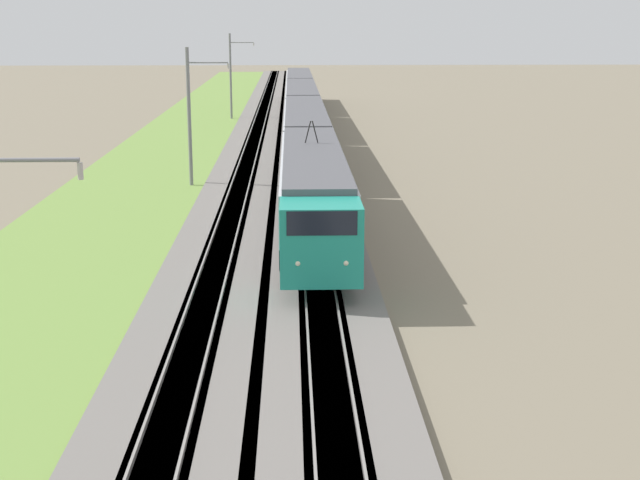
# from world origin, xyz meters

# --- Properties ---
(ballast_main) EXTENTS (240.00, 4.40, 0.30)m
(ballast_main) POSITION_xyz_m (50.00, 0.00, 0.15)
(ballast_main) COLOR slate
(ballast_main) RESTS_ON ground
(ballast_adjacent) EXTENTS (240.00, 4.40, 0.30)m
(ballast_adjacent) POSITION_xyz_m (50.00, -4.04, 0.15)
(ballast_adjacent) COLOR slate
(ballast_adjacent) RESTS_ON ground
(track_main) EXTENTS (240.00, 1.57, 0.45)m
(track_main) POSITION_xyz_m (50.00, 0.00, 0.16)
(track_main) COLOR #4C4238
(track_main) RESTS_ON ground
(track_adjacent) EXTENTS (240.00, 1.57, 0.45)m
(track_adjacent) POSITION_xyz_m (50.00, -4.04, 0.16)
(track_adjacent) COLOR #4C4238
(track_adjacent) RESTS_ON ground
(grass_verge) EXTENTS (240.00, 8.71, 0.12)m
(grass_verge) POSITION_xyz_m (50.00, 6.50, 0.06)
(grass_verge) COLOR olive
(grass_verge) RESTS_ON ground
(passenger_train) EXTENTS (87.46, 2.97, 5.10)m
(passenger_train) POSITION_xyz_m (64.41, -4.04, 2.39)
(passenger_train) COLOR teal
(passenger_train) RESTS_ON ground
(catenary_mast_mid) EXTENTS (0.22, 2.56, 8.34)m
(catenary_mast_mid) POSITION_xyz_m (45.32, 2.99, 4.31)
(catenary_mast_mid) COLOR slate
(catenary_mast_mid) RESTS_ON ground
(catenary_mast_far) EXTENTS (0.22, 2.56, 8.64)m
(catenary_mast_far) POSITION_xyz_m (83.49, 2.99, 4.46)
(catenary_mast_far) COLOR slate
(catenary_mast_far) RESTS_ON ground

